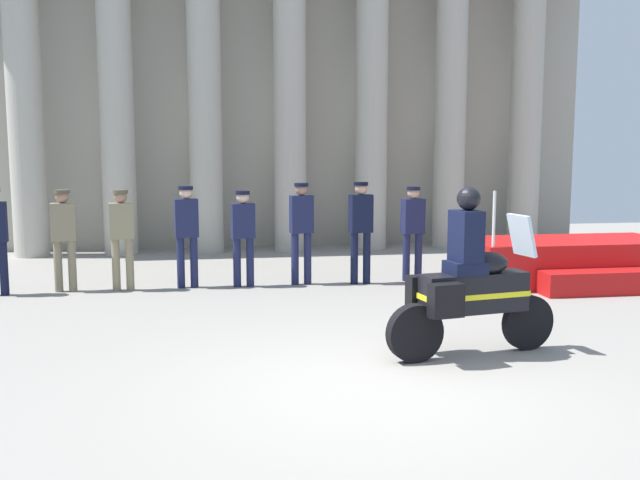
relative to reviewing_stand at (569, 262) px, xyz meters
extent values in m
plane|color=gray|center=(-4.62, -4.72, -0.36)|extent=(28.00, 28.00, 0.00)
cube|color=#A49F91|center=(-4.31, 5.78, 3.64)|extent=(14.81, 0.30, 8.00)
cylinder|color=#B2AD9E|center=(-10.01, 4.81, 2.89)|extent=(0.73, 0.73, 6.50)
cylinder|color=#B2AD9E|center=(-8.11, 4.81, 2.89)|extent=(0.73, 0.73, 6.50)
cylinder|color=#B2AD9E|center=(-6.21, 4.81, 2.89)|extent=(0.73, 0.73, 6.50)
cylinder|color=#B2AD9E|center=(-4.31, 4.81, 2.89)|extent=(0.73, 0.73, 6.50)
cylinder|color=#B2AD9E|center=(-2.41, 4.81, 2.89)|extent=(0.73, 0.73, 6.50)
cylinder|color=#B2AD9E|center=(-0.51, 4.81, 2.89)|extent=(0.73, 0.73, 6.50)
cylinder|color=#B2AD9E|center=(1.38, 4.81, 2.89)|extent=(0.73, 0.73, 6.50)
cube|color=#B71414|center=(0.00, 0.08, 0.01)|extent=(3.52, 1.57, 0.75)
cube|color=#B71414|center=(0.00, -0.95, -0.17)|extent=(1.94, 0.50, 0.38)
cylinder|color=silver|center=(-1.68, -0.62, 0.84)|extent=(0.05, 0.05, 0.90)
cylinder|color=black|center=(-9.42, 0.46, 0.07)|extent=(0.13, 0.13, 0.86)
cylinder|color=#7A7056|center=(-8.62, 0.61, 0.06)|extent=(0.13, 0.13, 0.84)
cylinder|color=#7A7056|center=(-8.40, 0.61, 0.06)|extent=(0.13, 0.13, 0.84)
cube|color=#7A7056|center=(-8.51, 0.61, 0.78)|extent=(0.41, 0.27, 0.61)
sphere|color=#997056|center=(-8.51, 0.61, 1.19)|extent=(0.21, 0.21, 0.21)
cylinder|color=#494334|center=(-8.51, 0.61, 1.27)|extent=(0.24, 0.24, 0.06)
cylinder|color=#847A5B|center=(-7.70, 0.56, 0.07)|extent=(0.13, 0.13, 0.86)
cylinder|color=#847A5B|center=(-7.48, 0.56, 0.07)|extent=(0.13, 0.13, 0.86)
cube|color=#847A5B|center=(-7.59, 0.56, 0.79)|extent=(0.41, 0.27, 0.59)
sphere|color=#997056|center=(-7.59, 0.56, 1.19)|extent=(0.21, 0.21, 0.21)
cylinder|color=#4F4937|center=(-7.59, 0.56, 1.27)|extent=(0.24, 0.24, 0.06)
cylinder|color=#191E42|center=(-6.66, 0.63, 0.07)|extent=(0.13, 0.13, 0.86)
cylinder|color=#191E42|center=(-6.44, 0.63, 0.07)|extent=(0.13, 0.13, 0.86)
cube|color=#191E42|center=(-6.55, 0.63, 0.81)|extent=(0.41, 0.27, 0.64)
sphere|color=beige|center=(-6.55, 0.63, 1.24)|extent=(0.21, 0.21, 0.21)
cylinder|color=black|center=(-6.55, 0.63, 1.32)|extent=(0.24, 0.24, 0.06)
cylinder|color=#191E42|center=(-5.73, 0.57, 0.05)|extent=(0.13, 0.13, 0.83)
cylinder|color=#191E42|center=(-5.51, 0.57, 0.05)|extent=(0.13, 0.13, 0.83)
cube|color=#191E42|center=(-5.62, 0.57, 0.76)|extent=(0.41, 0.27, 0.58)
sphere|color=beige|center=(-5.62, 0.57, 1.15)|extent=(0.21, 0.21, 0.21)
cylinder|color=black|center=(-5.62, 0.57, 1.23)|extent=(0.24, 0.24, 0.06)
cylinder|color=#191E42|center=(-4.74, 0.62, 0.08)|extent=(0.13, 0.13, 0.89)
cylinder|color=#191E42|center=(-4.52, 0.62, 0.08)|extent=(0.13, 0.13, 0.89)
cube|color=#191E42|center=(-4.63, 0.62, 0.85)|extent=(0.41, 0.27, 0.64)
sphere|color=#997056|center=(-4.63, 0.62, 1.27)|extent=(0.21, 0.21, 0.21)
cylinder|color=black|center=(-4.63, 0.62, 1.35)|extent=(0.24, 0.24, 0.06)
cylinder|color=black|center=(-3.72, 0.50, 0.09)|extent=(0.13, 0.13, 0.90)
cylinder|color=black|center=(-3.50, 0.50, 0.09)|extent=(0.13, 0.13, 0.90)
cube|color=black|center=(-3.61, 0.50, 0.86)|extent=(0.41, 0.27, 0.65)
sphere|color=tan|center=(-3.61, 0.50, 1.29)|extent=(0.21, 0.21, 0.21)
cylinder|color=black|center=(-3.61, 0.50, 1.37)|extent=(0.24, 0.24, 0.06)
cylinder|color=#191E42|center=(-2.75, 0.65, 0.06)|extent=(0.13, 0.13, 0.84)
cylinder|color=#191E42|center=(-2.53, 0.65, 0.06)|extent=(0.13, 0.13, 0.84)
cube|color=#191E42|center=(-2.64, 0.65, 0.78)|extent=(0.41, 0.27, 0.61)
sphere|color=tan|center=(-2.64, 0.65, 1.19)|extent=(0.21, 0.21, 0.21)
cylinder|color=black|center=(-2.64, 0.65, 1.27)|extent=(0.24, 0.24, 0.06)
cylinder|color=black|center=(-2.58, -3.76, -0.04)|extent=(0.65, 0.21, 0.64)
cylinder|color=black|center=(-4.01, -4.02, -0.04)|extent=(0.65, 0.25, 0.64)
cube|color=black|center=(-3.29, -3.89, 0.36)|extent=(1.28, 0.53, 0.44)
ellipsoid|color=black|center=(-3.15, -3.86, 0.68)|extent=(0.57, 0.41, 0.26)
cube|color=yellow|center=(-3.29, -3.89, 0.34)|extent=(1.30, 0.54, 0.06)
cube|color=silver|center=(-2.70, -3.79, 0.98)|extent=(0.22, 0.42, 0.47)
cube|color=black|center=(-3.83, -3.72, 0.36)|extent=(0.39, 0.24, 0.36)
cube|color=black|center=(-3.74, -4.23, 0.36)|extent=(0.39, 0.24, 0.36)
cube|color=black|center=(-3.41, -3.91, 0.65)|extent=(0.45, 0.40, 0.14)
cube|color=black|center=(-3.41, -3.91, 1.00)|extent=(0.32, 0.40, 0.56)
sphere|color=black|center=(-3.39, -3.91, 1.41)|extent=(0.26, 0.26, 0.26)
camera|label=1|loc=(-6.21, -11.16, 1.92)|focal=39.28mm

